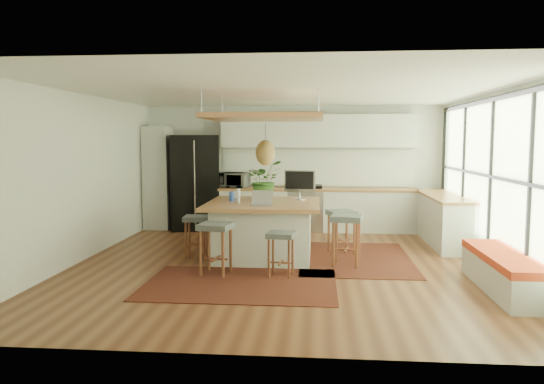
# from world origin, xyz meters

# --- Properties ---
(floor) EXTENTS (7.00, 7.00, 0.00)m
(floor) POSITION_xyz_m (0.00, 0.00, 0.00)
(floor) COLOR #4E2616
(floor) RESTS_ON ground
(ceiling) EXTENTS (7.00, 7.00, 0.00)m
(ceiling) POSITION_xyz_m (0.00, 0.00, 2.70)
(ceiling) COLOR white
(ceiling) RESTS_ON ground
(wall_back) EXTENTS (6.50, 0.00, 6.50)m
(wall_back) POSITION_xyz_m (0.00, 3.50, 1.35)
(wall_back) COLOR beige
(wall_back) RESTS_ON ground
(wall_front) EXTENTS (6.50, 0.00, 6.50)m
(wall_front) POSITION_xyz_m (0.00, -3.50, 1.35)
(wall_front) COLOR beige
(wall_front) RESTS_ON ground
(wall_left) EXTENTS (0.00, 7.00, 7.00)m
(wall_left) POSITION_xyz_m (-3.25, 0.00, 1.35)
(wall_left) COLOR beige
(wall_left) RESTS_ON ground
(wall_right) EXTENTS (0.00, 7.00, 7.00)m
(wall_right) POSITION_xyz_m (3.25, 0.00, 1.35)
(wall_right) COLOR beige
(wall_right) RESTS_ON ground
(window_wall) EXTENTS (0.10, 6.20, 2.60)m
(window_wall) POSITION_xyz_m (3.22, 0.00, 1.40)
(window_wall) COLOR black
(window_wall) RESTS_ON wall_right
(pantry) EXTENTS (0.55, 0.60, 2.25)m
(pantry) POSITION_xyz_m (-2.95, 3.18, 1.12)
(pantry) COLOR beige
(pantry) RESTS_ON floor
(back_counter_base) EXTENTS (4.20, 0.60, 0.88)m
(back_counter_base) POSITION_xyz_m (0.55, 3.18, 0.44)
(back_counter_base) COLOR beige
(back_counter_base) RESTS_ON floor
(back_counter_top) EXTENTS (4.24, 0.64, 0.05)m
(back_counter_top) POSITION_xyz_m (0.55, 3.18, 0.90)
(back_counter_top) COLOR brown
(back_counter_top) RESTS_ON back_counter_base
(backsplash) EXTENTS (4.20, 0.02, 0.80)m
(backsplash) POSITION_xyz_m (0.55, 3.48, 1.35)
(backsplash) COLOR white
(backsplash) RESTS_ON wall_back
(upper_cabinets) EXTENTS (4.20, 0.34, 0.70)m
(upper_cabinets) POSITION_xyz_m (0.55, 3.32, 2.15)
(upper_cabinets) COLOR beige
(upper_cabinets) RESTS_ON wall_back
(range) EXTENTS (0.76, 0.62, 1.00)m
(range) POSITION_xyz_m (0.30, 3.18, 0.50)
(range) COLOR #A5A5AA
(range) RESTS_ON floor
(right_counter_base) EXTENTS (0.60, 2.50, 0.88)m
(right_counter_base) POSITION_xyz_m (2.93, 2.00, 0.44)
(right_counter_base) COLOR beige
(right_counter_base) RESTS_ON floor
(right_counter_top) EXTENTS (0.64, 2.54, 0.05)m
(right_counter_top) POSITION_xyz_m (2.93, 2.00, 0.90)
(right_counter_top) COLOR brown
(right_counter_top) RESTS_ON right_counter_base
(window_bench) EXTENTS (0.52, 2.00, 0.50)m
(window_bench) POSITION_xyz_m (2.95, -1.20, 0.25)
(window_bench) COLOR beige
(window_bench) RESTS_ON floor
(ceiling_panel) EXTENTS (1.86, 1.86, 0.80)m
(ceiling_panel) POSITION_xyz_m (-0.30, 0.40, 2.05)
(ceiling_panel) COLOR brown
(ceiling_panel) RESTS_ON ceiling
(rug_near) EXTENTS (2.60, 1.80, 0.01)m
(rug_near) POSITION_xyz_m (-0.49, -1.17, 0.01)
(rug_near) COLOR black
(rug_near) RESTS_ON floor
(rug_right) EXTENTS (1.80, 2.60, 0.01)m
(rug_right) POSITION_xyz_m (1.18, 0.53, 0.01)
(rug_right) COLOR black
(rug_right) RESTS_ON floor
(fridge) EXTENTS (1.18, 1.01, 2.06)m
(fridge) POSITION_xyz_m (-2.12, 3.15, 0.93)
(fridge) COLOR black
(fridge) RESTS_ON floor
(island) EXTENTS (1.85, 1.85, 0.93)m
(island) POSITION_xyz_m (-0.34, 0.50, 0.47)
(island) COLOR brown
(island) RESTS_ON floor
(stool_near_left) EXTENTS (0.51, 0.51, 0.75)m
(stool_near_left) POSITION_xyz_m (-0.92, -0.68, 0.35)
(stool_near_left) COLOR #454B4C
(stool_near_left) RESTS_ON floor
(stool_near_right) EXTENTS (0.43, 0.43, 0.64)m
(stool_near_right) POSITION_xyz_m (0.03, -0.70, 0.35)
(stool_near_right) COLOR #454B4C
(stool_near_right) RESTS_ON floor
(stool_right_front) EXTENTS (0.54, 0.54, 0.79)m
(stool_right_front) POSITION_xyz_m (1.00, 0.05, 0.35)
(stool_right_front) COLOR #454B4C
(stool_right_front) RESTS_ON floor
(stool_right_back) EXTENTS (0.57, 0.57, 0.75)m
(stool_right_back) POSITION_xyz_m (0.97, 0.91, 0.35)
(stool_right_back) COLOR #454B4C
(stool_right_back) RESTS_ON floor
(stool_left_side) EXTENTS (0.43, 0.43, 0.69)m
(stool_left_side) POSITION_xyz_m (-1.46, 0.44, 0.35)
(stool_left_side) COLOR #454B4C
(stool_left_side) RESTS_ON floor
(laptop) EXTENTS (0.34, 0.36, 0.25)m
(laptop) POSITION_xyz_m (-0.33, 0.04, 1.05)
(laptop) COLOR #A5A5AA
(laptop) RESTS_ON island
(monitor) EXTENTS (0.59, 0.33, 0.52)m
(monitor) POSITION_xyz_m (0.24, 0.89, 1.19)
(monitor) COLOR #A5A5AA
(monitor) RESTS_ON island
(microwave) EXTENTS (0.66, 0.47, 0.40)m
(microwave) POSITION_xyz_m (-1.25, 3.19, 1.13)
(microwave) COLOR #A5A5AA
(microwave) RESTS_ON back_counter_top
(island_plant) EXTENTS (0.77, 0.82, 0.53)m
(island_plant) POSITION_xyz_m (-0.37, 0.94, 1.20)
(island_plant) COLOR #1E4C19
(island_plant) RESTS_ON island
(island_bowl) EXTENTS (0.26, 0.26, 0.05)m
(island_bowl) POSITION_xyz_m (-0.86, 0.82, 0.96)
(island_bowl) COLOR beige
(island_bowl) RESTS_ON island
(island_bottle_0) EXTENTS (0.07, 0.07, 0.19)m
(island_bottle_0) POSITION_xyz_m (-0.89, 0.60, 1.03)
(island_bottle_0) COLOR blue
(island_bottle_0) RESTS_ON island
(island_bottle_1) EXTENTS (0.07, 0.07, 0.19)m
(island_bottle_1) POSITION_xyz_m (-0.74, 0.35, 1.03)
(island_bottle_1) COLOR silver
(island_bottle_1) RESTS_ON island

